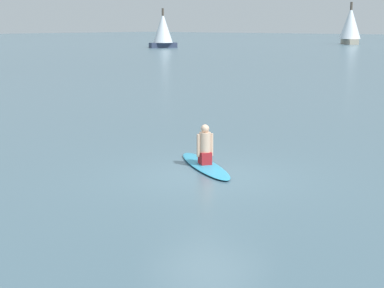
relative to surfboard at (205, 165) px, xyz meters
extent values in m
plane|color=slate|center=(0.65, -0.66, -0.04)|extent=(400.00, 400.00, 0.00)
ellipsoid|color=#339EC6|center=(0.00, 0.00, 0.00)|extent=(3.01, 2.20, 0.08)
cube|color=#A51E23|center=(0.00, 0.00, 0.20)|extent=(0.43, 0.41, 0.31)
cylinder|color=#D6AD8E|center=(0.00, 0.00, 0.60)|extent=(0.40, 0.40, 0.52)
sphere|color=#D6AD8E|center=(0.00, 0.00, 0.95)|extent=(0.21, 0.21, 0.21)
cylinder|color=#D6AD8E|center=(0.09, 0.15, 0.53)|extent=(0.12, 0.12, 0.58)
cylinder|color=#D6AD8E|center=(-0.09, -0.15, 0.53)|extent=(0.12, 0.12, 0.58)
cube|color=#B2A893|center=(-39.71, 90.15, 0.45)|extent=(4.97, 5.08, 0.98)
cylinder|color=#4C4238|center=(-39.71, 90.15, 4.21)|extent=(0.44, 0.44, 6.53)
cone|color=white|center=(-39.71, 90.15, 3.82)|extent=(5.41, 5.41, 5.75)
cube|color=#2D3851|center=(-54.44, 56.24, 0.34)|extent=(2.99, 4.42, 0.77)
cylinder|color=#4C4238|center=(-54.44, 56.24, 3.34)|extent=(0.34, 0.34, 5.22)
cone|color=white|center=(-54.44, 56.24, 3.03)|extent=(3.99, 3.99, 4.60)
camera|label=1|loc=(9.22, -11.29, 3.52)|focal=55.16mm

